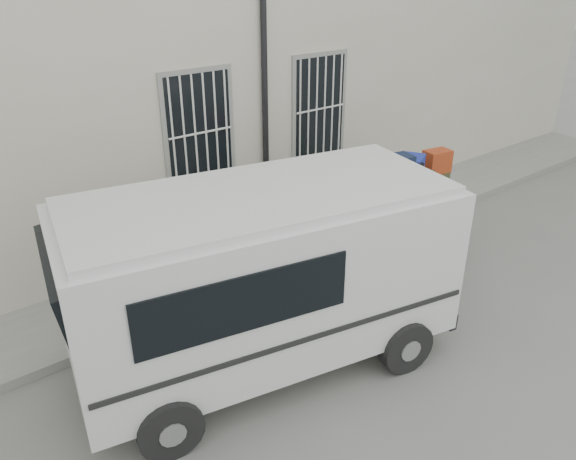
{
  "coord_description": "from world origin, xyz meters",
  "views": [
    {
      "loc": [
        -4.96,
        -5.28,
        5.07
      ],
      "look_at": [
        -0.03,
        1.0,
        1.15
      ],
      "focal_mm": 35.0,
      "sensor_mm": 36.0,
      "label": 1
    }
  ],
  "objects": [
    {
      "name": "ground",
      "position": [
        0.0,
        0.0,
        0.0
      ],
      "size": [
        80.0,
        80.0,
        0.0
      ],
      "primitive_type": "plane",
      "color": "slate",
      "rests_on": "ground"
    },
    {
      "name": "luggage_cart",
      "position": [
        2.38,
        0.6,
        1.11
      ],
      "size": [
        2.96,
        1.48,
        2.15
      ],
      "rotation": [
        0.0,
        0.0,
        0.15
      ],
      "color": "black",
      "rests_on": "ground"
    },
    {
      "name": "van",
      "position": [
        -1.37,
        -0.17,
        1.44
      ],
      "size": [
        5.3,
        3.04,
        2.52
      ],
      "rotation": [
        0.0,
        0.0,
        -0.2
      ],
      "color": "silver",
      "rests_on": "ground"
    },
    {
      "name": "building",
      "position": [
        0.0,
        5.5,
        3.0
      ],
      "size": [
        24.0,
        5.15,
        6.0
      ],
      "color": "beige",
      "rests_on": "ground"
    },
    {
      "name": "sidewalk",
      "position": [
        0.0,
        2.2,
        0.07
      ],
      "size": [
        24.0,
        1.7,
        0.15
      ],
      "primitive_type": "cube",
      "color": "gray",
      "rests_on": "ground"
    }
  ]
}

